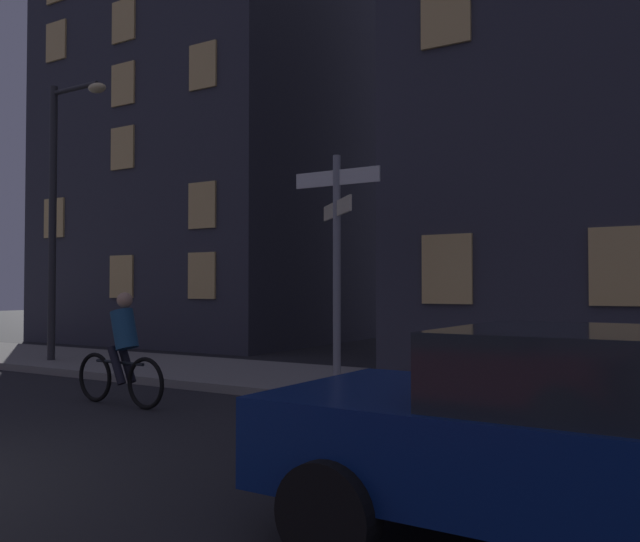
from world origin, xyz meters
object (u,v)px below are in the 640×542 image
object	(u,v)px
signpost	(337,248)
street_lamp	(60,196)
cyclist	(122,353)
car_far_oncoming	(610,437)

from	to	relation	value
signpost	street_lamp	size ratio (longest dim) A/B	0.61
cyclist	signpost	bearing A→B (deg)	46.88
cyclist	car_far_oncoming	bearing A→B (deg)	-18.47
signpost	car_far_oncoming	world-z (taller)	signpost
street_lamp	car_far_oncoming	world-z (taller)	street_lamp
signpost	street_lamp	xyz separation A→B (m)	(-6.91, 0.18, 1.34)
car_far_oncoming	cyclist	bearing A→B (deg)	161.53
car_far_oncoming	cyclist	world-z (taller)	cyclist
signpost	cyclist	xyz separation A→B (m)	(-2.18, -2.33, -1.55)
street_lamp	signpost	bearing A→B (deg)	-1.48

